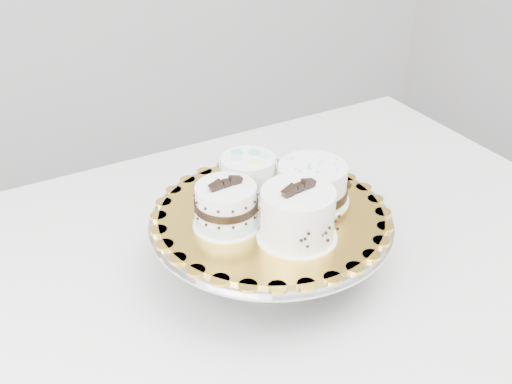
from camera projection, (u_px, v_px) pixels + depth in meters
name	position (u px, v px, depth m)	size (l,w,h in m)	color
table	(254.00, 287.00, 1.13)	(1.32, 0.91, 0.75)	silver
cake_stand	(271.00, 233.00, 1.03)	(0.39, 0.39, 0.10)	gray
cake_board	(271.00, 215.00, 1.01)	(0.35, 0.35, 0.01)	gold
cake_swirl	(298.00, 216.00, 0.94)	(0.13, 0.13, 0.10)	white
cake_banded	(226.00, 207.00, 0.97)	(0.10, 0.10, 0.08)	white
cake_dots	(248.00, 175.00, 1.05)	(0.11, 0.11, 0.07)	white
cake_ribbon	(313.00, 184.00, 1.03)	(0.13, 0.12, 0.07)	white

